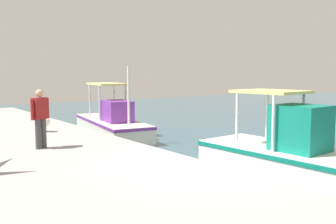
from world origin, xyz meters
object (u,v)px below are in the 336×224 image
(fishing_boat_nearest, at_px, (112,124))
(mooring_bollard_nearest, at_px, (40,114))
(fishing_boat_second, at_px, (284,156))
(fisherman_standing, at_px, (40,116))
(pelican, at_px, (42,121))

(fishing_boat_nearest, bearing_deg, mooring_bollard_nearest, -138.04)
(fishing_boat_second, bearing_deg, fisherman_standing, -131.84)
(fishing_boat_nearest, relative_size, mooring_bollard_nearest, 15.50)
(fishing_boat_second, relative_size, pelican, 5.11)
(fishing_boat_nearest, relative_size, fishing_boat_second, 1.39)
(fishing_boat_nearest, distance_m, mooring_bollard_nearest, 3.72)
(pelican, relative_size, fisherman_standing, 0.53)
(pelican, distance_m, mooring_bollard_nearest, 4.52)
(fishing_boat_second, height_order, fisherman_standing, fishing_boat_second)
(fishing_boat_second, distance_m, mooring_bollard_nearest, 12.36)
(fisherman_standing, bearing_deg, fishing_boat_nearest, 133.97)
(fishing_boat_nearest, distance_m, fishing_boat_second, 9.28)
(fishing_boat_nearest, bearing_deg, pelican, -67.29)
(fishing_boat_nearest, height_order, fisherman_standing, fishing_boat_nearest)
(fishing_boat_nearest, relative_size, fisherman_standing, 3.73)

